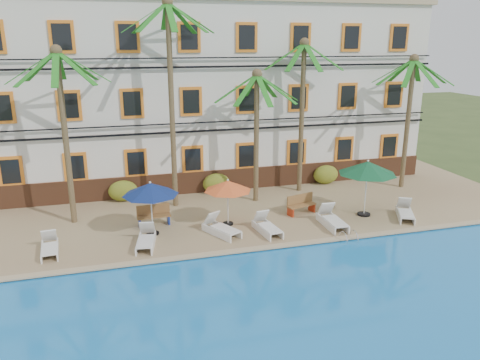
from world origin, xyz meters
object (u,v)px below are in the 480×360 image
object	(u,v)px
palm_a	(63,112)
lounger_b	(146,239)
lounger_c	(221,228)
lounger_a	(50,247)
pool_ladder	(349,239)
palm_c	(257,117)
umbrella_blue	(150,189)
palm_b	(171,81)
lounger_e	(332,220)
palm_d	(302,96)
umbrella_red	(228,186)
bench_right	(300,204)
palm_e	(410,103)
bench_left	(154,215)
lounger_f	(405,212)
umbrella_green	(368,168)
lounger_d	(267,226)

from	to	relation	value
palm_a	lounger_b	size ratio (longest dim) A/B	4.03
lounger_c	lounger_a	bearing A→B (deg)	-179.78
pool_ladder	palm_c	bearing A→B (deg)	111.28
umbrella_blue	lounger_a	world-z (taller)	umbrella_blue
palm_b	lounger_e	world-z (taller)	palm_b
palm_a	palm_b	xyz separation A→B (m)	(4.83, 0.99, 1.17)
palm_d	lounger_c	world-z (taller)	palm_d
umbrella_blue	lounger_b	distance (m)	2.12
umbrella_red	lounger_a	world-z (taller)	umbrella_red
lounger_b	lounger_e	distance (m)	8.25
palm_d	bench_right	size ratio (longest dim) A/B	5.21
palm_e	lounger_b	xyz separation A→B (m)	(-14.77, -4.27, -4.47)
umbrella_red	palm_e	bearing A→B (deg)	14.75
bench_left	palm_b	bearing A→B (deg)	60.40
palm_a	lounger_a	world-z (taller)	palm_a
palm_c	palm_d	bearing A→B (deg)	19.11
lounger_a	lounger_c	bearing A→B (deg)	0.22
umbrella_blue	bench_left	xyz separation A→B (m)	(0.16, 1.10, -1.57)
lounger_e	bench_left	world-z (taller)	lounger_e
pool_ladder	lounger_a	bearing A→B (deg)	170.77
palm_c	bench_left	world-z (taller)	palm_c
lounger_a	lounger_e	xyz separation A→B (m)	(11.96, -0.42, 0.04)
pool_ladder	umbrella_red	bearing A→B (deg)	146.20
palm_e	lounger_a	bearing A→B (deg)	-167.94
lounger_f	lounger_e	bearing A→B (deg)	179.67
palm_d	bench_left	size ratio (longest dim) A/B	5.38
lounger_a	palm_b	bearing A→B (deg)	37.31
lounger_f	bench_left	size ratio (longest dim) A/B	1.29
umbrella_green	lounger_e	xyz separation A→B (m)	(-2.11, -0.85, -2.03)
lounger_d	umbrella_blue	bearing A→B (deg)	166.58
lounger_c	bench_right	world-z (taller)	bench_right
palm_c	bench_right	bearing A→B (deg)	-57.90
palm_a	lounger_b	bearing A→B (deg)	-50.13
lounger_a	lounger_c	distance (m)	6.92
pool_ladder	lounger_e	bearing A→B (deg)	91.20
bench_left	pool_ladder	world-z (taller)	bench_left
bench_right	pool_ladder	world-z (taller)	bench_right
lounger_a	palm_e	bearing A→B (deg)	12.06
lounger_e	bench_right	world-z (taller)	lounger_e
lounger_a	lounger_b	distance (m)	3.72
palm_d	lounger_e	size ratio (longest dim) A/B	3.99
lounger_d	lounger_f	world-z (taller)	lounger_f
lounger_c	lounger_e	size ratio (longest dim) A/B	0.98
lounger_c	lounger_b	bearing A→B (deg)	-173.76
umbrella_green	pool_ladder	bearing A→B (deg)	-131.12
umbrella_blue	pool_ladder	distance (m)	8.62
umbrella_blue	palm_e	bearing A→B (deg)	12.27
lounger_d	pool_ladder	bearing A→B (deg)	-27.59
lounger_b	pool_ladder	bearing A→B (deg)	-11.11
lounger_e	umbrella_blue	bearing A→B (deg)	171.11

